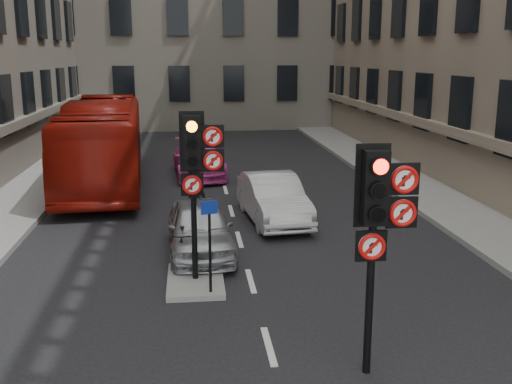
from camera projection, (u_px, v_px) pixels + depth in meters
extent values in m
cube|color=gray|center=(3.00, 207.00, 19.03)|extent=(3.00, 50.00, 0.16)
cube|color=gray|center=(438.00, 195.00, 20.58)|extent=(3.00, 50.00, 0.16)
cube|color=gray|center=(195.00, 281.00, 12.91)|extent=(1.20, 2.00, 0.12)
cylinder|color=black|center=(369.00, 300.00, 9.06)|extent=(0.12, 0.12, 2.40)
cube|color=black|center=(375.00, 187.00, 8.66)|extent=(0.36, 0.28, 1.10)
cube|color=black|center=(372.00, 186.00, 8.79)|extent=(0.52, 0.03, 1.25)
cylinder|color=#FF1407|center=(381.00, 167.00, 8.34)|extent=(0.22, 0.01, 0.22)
cylinder|color=black|center=(380.00, 191.00, 8.42)|extent=(0.22, 0.01, 0.22)
cylinder|color=black|center=(379.00, 215.00, 8.50)|extent=(0.22, 0.01, 0.22)
cube|color=black|center=(404.00, 179.00, 8.66)|extent=(0.47, 0.05, 0.47)
cylinder|color=white|center=(405.00, 180.00, 8.62)|extent=(0.41, 0.02, 0.41)
torus|color=#BF0C0A|center=(405.00, 180.00, 8.61)|extent=(0.41, 0.06, 0.41)
cube|color=#BF0C0A|center=(405.00, 180.00, 8.60)|extent=(0.25, 0.01, 0.25)
cube|color=black|center=(402.00, 212.00, 8.77)|extent=(0.47, 0.05, 0.47)
cylinder|color=white|center=(403.00, 213.00, 8.73)|extent=(0.41, 0.02, 0.41)
torus|color=#BF0C0A|center=(403.00, 213.00, 8.72)|extent=(0.41, 0.06, 0.41)
cube|color=#BF0C0A|center=(403.00, 213.00, 8.71)|extent=(0.25, 0.01, 0.25)
cube|color=black|center=(371.00, 246.00, 8.84)|extent=(0.47, 0.05, 0.47)
cylinder|color=white|center=(372.00, 247.00, 8.80)|extent=(0.41, 0.02, 0.41)
torus|color=#BF0C0A|center=(372.00, 247.00, 8.78)|extent=(0.41, 0.06, 0.41)
cube|color=#BF0C0A|center=(372.00, 247.00, 8.78)|extent=(0.25, 0.01, 0.25)
cylinder|color=black|center=(194.00, 225.00, 12.62)|extent=(0.12, 0.12, 2.40)
cube|color=black|center=(192.00, 142.00, 12.22)|extent=(0.36, 0.28, 1.10)
cube|color=black|center=(192.00, 141.00, 12.35)|extent=(0.52, 0.03, 1.25)
cylinder|color=orange|center=(192.00, 127.00, 11.91)|extent=(0.22, 0.02, 0.22)
cylinder|color=black|center=(192.00, 144.00, 11.99)|extent=(0.22, 0.02, 0.22)
cylinder|color=black|center=(193.00, 161.00, 12.07)|extent=(0.22, 0.02, 0.22)
cube|color=black|center=(213.00, 136.00, 12.22)|extent=(0.47, 0.05, 0.47)
cylinder|color=white|center=(213.00, 137.00, 12.18)|extent=(0.41, 0.02, 0.41)
torus|color=#BF0C0A|center=(213.00, 137.00, 12.17)|extent=(0.41, 0.06, 0.41)
cube|color=#BF0C0A|center=(213.00, 137.00, 12.17)|extent=(0.25, 0.02, 0.25)
cube|color=black|center=(213.00, 160.00, 12.34)|extent=(0.47, 0.05, 0.47)
cylinder|color=white|center=(213.00, 161.00, 12.30)|extent=(0.41, 0.02, 0.41)
torus|color=#BF0C0A|center=(213.00, 161.00, 12.28)|extent=(0.41, 0.06, 0.41)
cube|color=#BF0C0A|center=(213.00, 161.00, 12.28)|extent=(0.25, 0.02, 0.25)
cube|color=black|center=(192.00, 185.00, 12.40)|extent=(0.47, 0.05, 0.47)
cylinder|color=white|center=(192.00, 185.00, 12.36)|extent=(0.41, 0.02, 0.41)
torus|color=#BF0C0A|center=(192.00, 185.00, 12.35)|extent=(0.41, 0.06, 0.41)
cube|color=#BF0C0A|center=(192.00, 185.00, 12.34)|extent=(0.25, 0.02, 0.25)
imported|color=#9C9FA3|center=(200.00, 228.00, 14.72)|extent=(1.73, 3.93, 1.32)
imported|color=silver|center=(273.00, 198.00, 17.58)|extent=(1.86, 4.31, 1.38)
imported|color=#CA3B8F|center=(199.00, 159.00, 24.11)|extent=(2.23, 4.79, 1.35)
imported|color=maroon|center=(103.00, 142.00, 22.53)|extent=(3.47, 11.49, 3.16)
imported|color=black|center=(182.00, 249.00, 13.75)|extent=(0.48, 1.55, 0.92)
imported|color=black|center=(194.00, 200.00, 16.42)|extent=(0.72, 0.51, 1.85)
cylinder|color=black|center=(210.00, 248.00, 11.94)|extent=(0.06, 0.06, 1.88)
cube|color=navy|center=(209.00, 207.00, 11.70)|extent=(0.33, 0.11, 0.26)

